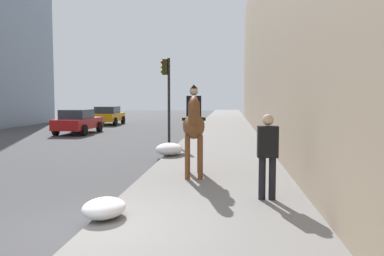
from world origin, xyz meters
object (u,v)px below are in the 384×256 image
(pedestrian_greeting, at_px, (268,151))
(car_near_lane, at_px, (78,121))
(mounted_horse_near, at_px, (194,125))
(traffic_light_near_curb, at_px, (167,87))
(car_mid_lane, at_px, (108,115))

(pedestrian_greeting, distance_m, car_near_lane, 17.75)
(mounted_horse_near, relative_size, traffic_light_near_curb, 0.60)
(pedestrian_greeting, height_order, car_mid_lane, pedestrian_greeting)
(car_mid_lane, bearing_deg, car_near_lane, -176.65)
(traffic_light_near_curb, bearing_deg, car_near_lane, 52.24)
(mounted_horse_near, xyz_separation_m, pedestrian_greeting, (-2.23, -1.66, -0.36))
(car_near_lane, relative_size, car_mid_lane, 1.08)
(pedestrian_greeting, height_order, car_near_lane, pedestrian_greeting)
(traffic_light_near_curb, bearing_deg, car_mid_lane, 27.87)
(car_near_lane, bearing_deg, mounted_horse_near, -147.50)
(mounted_horse_near, bearing_deg, car_mid_lane, -162.74)
(car_near_lane, xyz_separation_m, traffic_light_near_curb, (-4.67, -6.03, 1.89))
(car_near_lane, distance_m, car_mid_lane, 7.85)
(traffic_light_near_curb, bearing_deg, mounted_horse_near, -166.43)
(pedestrian_greeting, bearing_deg, mounted_horse_near, 35.69)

